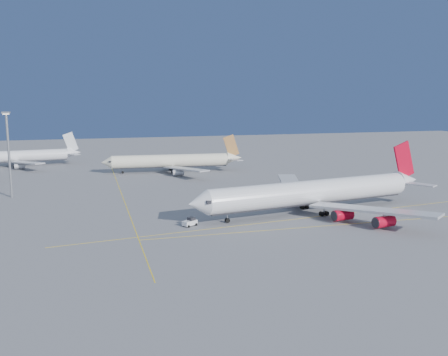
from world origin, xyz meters
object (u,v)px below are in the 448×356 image
(airliner_virgin, at_px, (316,192))
(light_mast, at_px, (8,147))
(airliner_third, at_px, (18,156))
(pushback_tug, at_px, (190,222))
(airliner_etihad, at_px, (174,161))

(airliner_virgin, xyz_separation_m, light_mast, (-82.12, 43.34, 10.07))
(airliner_virgin, distance_m, light_mast, 93.39)
(airliner_virgin, height_order, airliner_third, airliner_virgin)
(pushback_tug, xyz_separation_m, light_mast, (-46.39, 48.37, 14.60))
(pushback_tug, bearing_deg, airliner_etihad, 50.45)
(pushback_tug, bearing_deg, light_mast, 101.49)
(airliner_third, xyz_separation_m, light_mast, (6.37, -71.81, 11.12))
(airliner_etihad, bearing_deg, pushback_tug, -93.49)
(light_mast, bearing_deg, pushback_tug, -46.20)
(airliner_virgin, relative_size, airliner_etihad, 1.27)
(airliner_third, bearing_deg, airliner_virgin, -59.80)
(airliner_third, bearing_deg, light_mast, -92.27)
(pushback_tug, relative_size, light_mast, 0.15)
(airliner_etihad, bearing_deg, airliner_third, 155.03)
(airliner_etihad, relative_size, airliner_third, 1.06)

